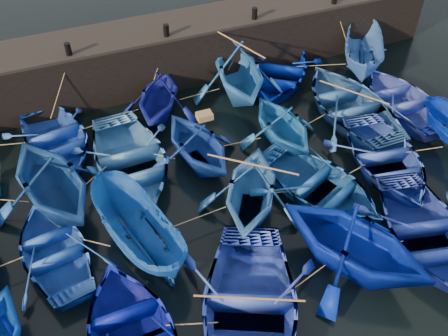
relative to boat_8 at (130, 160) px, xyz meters
name	(u,v)px	position (x,y,z in m)	size (l,w,h in m)	color
ground	(261,247)	(2.98, -5.01, -0.57)	(120.00, 120.00, 0.00)	black
quay_wall	(163,54)	(2.98, 5.49, 0.68)	(26.00, 2.50, 2.50)	black
quay_top	(161,27)	(2.98, 5.49, 1.99)	(26.00, 2.50, 0.12)	black
bollard_1	(68,49)	(-1.02, 4.59, 2.30)	(0.24, 0.24, 0.50)	black
bollard_2	(166,30)	(2.98, 4.59, 2.30)	(0.24, 0.24, 0.50)	black
bollard_3	(255,13)	(6.98, 4.59, 2.30)	(0.24, 0.24, 0.50)	black
boat_1	(55,138)	(-2.37, 2.40, -0.07)	(3.44, 4.82, 1.00)	blue
boat_2	(158,96)	(1.96, 2.89, 0.41)	(3.20, 3.72, 1.96)	navy
boat_3	(239,71)	(5.58, 3.01, 0.69)	(4.11, 4.76, 2.51)	blue
boat_4	(278,71)	(7.66, 3.34, -0.01)	(3.83, 5.35, 1.11)	#001B9F
boat_5	(364,53)	(11.72, 2.67, 0.34)	(1.76, 4.68, 1.81)	blue
boat_7	(51,180)	(-2.79, -0.73, 0.69)	(4.12, 4.78, 2.51)	navy
boat_8	(130,160)	(0.00, 0.00, 0.00)	(3.91, 5.47, 1.13)	#3471C5
boat_9	(198,143)	(2.45, -0.53, 0.47)	(3.39, 3.93, 2.07)	navy
boat_10	(283,124)	(5.87, -0.64, 0.42)	(3.23, 3.74, 1.97)	#175FA8
boat_11	(351,105)	(9.31, -0.16, 0.03)	(4.14, 5.79, 1.20)	navy
boat_12	(403,100)	(11.62, -0.59, -0.07)	(3.46, 4.84, 1.00)	blue
boat_14	(54,250)	(-3.19, -3.01, -0.13)	(3.02, 4.22, 0.88)	#1945B0
boat_15	(137,231)	(-0.64, -3.59, 0.32)	(1.72, 4.58, 1.77)	#104998
boat_16	(251,189)	(3.30, -3.42, 0.51)	(3.53, 4.10, 2.16)	#2663AE
boat_17	(319,185)	(5.80, -3.67, -0.05)	(3.56, 4.98, 1.03)	navy
boat_18	(386,159)	(8.76, -3.41, -0.04)	(3.62, 5.06, 1.05)	#22419F
boat_22	(248,310)	(1.52, -7.25, 0.03)	(4.12, 5.76, 1.19)	#1F38A3
boat_23	(355,241)	(5.18, -6.70, 0.71)	(4.17, 4.83, 2.54)	#001892
boat_24	(426,233)	(7.90, -6.82, -0.04)	(3.65, 5.10, 1.06)	navy
wooden_crate	(204,116)	(2.75, -0.53, 1.62)	(0.55, 0.40, 0.23)	olive
mooring_ropes	(208,134)	(3.03, -0.03, 0.30)	(18.02, 11.82, 2.10)	tan
loose_oars	(277,134)	(4.93, -1.96, 1.23)	(10.04, 12.33, 1.37)	#99724C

